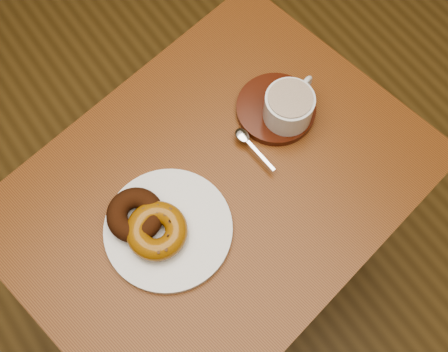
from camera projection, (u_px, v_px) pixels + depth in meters
ground at (100, 270)px, 1.67m from camera, size 6.00×6.00×0.00m
cafe_table at (216, 207)px, 1.11m from camera, size 0.83×0.68×0.70m
donut_plate at (168, 229)px, 0.97m from camera, size 0.29×0.29×0.01m
donut_cinnamon at (135, 215)px, 0.96m from camera, size 0.11×0.11×0.04m
donut_caramel at (157, 231)px, 0.94m from camera, size 0.12×0.12×0.04m
saucer at (276, 109)px, 1.06m from camera, size 0.18×0.18×0.02m
coffee_cup at (289, 106)px, 1.02m from camera, size 0.12×0.09×0.06m
teaspoon at (246, 139)px, 1.03m from camera, size 0.02×0.11×0.01m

